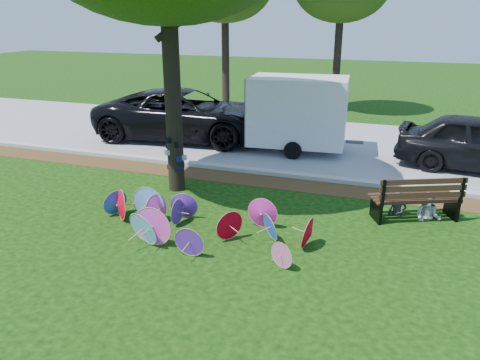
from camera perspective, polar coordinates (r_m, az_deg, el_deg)
The scene contains 10 objects.
ground at distance 9.89m, azimuth -6.66°, elevation -8.27°, with size 90.00×90.00×0.00m, color black.
mulch_strip at distance 13.73m, azimuth 1.49°, elevation -0.00°, with size 90.00×1.00×0.01m, color #472D16.
curb at distance 14.34m, azimuth 2.35°, elevation 1.08°, with size 90.00×0.30×0.12m, color #B7B5AD.
street at distance 18.21m, azimuth 6.21°, elevation 4.81°, with size 90.00×8.00×0.01m, color gray.
parasol_pile at distance 10.40m, azimuth -6.86°, elevation -4.60°, with size 5.10×1.96×0.87m.
black_van at distance 18.30m, azimuth -6.66°, elevation 7.92°, with size 3.16×6.85×1.90m, color black.
cargo_trailer at distance 16.52m, azimuth 7.11°, elevation 8.39°, with size 3.27×2.07×2.89m, color white.
park_bench at distance 11.78m, azimuth 20.51°, elevation -1.87°, with size 2.09×0.79×1.09m, color black, non-canonical shape.
person_left at distance 11.80m, azimuth 18.84°, elevation -1.39°, with size 0.43×0.28×1.18m, color #323644.
person_right at distance 11.82m, azimuth 22.24°, elevation -1.63°, with size 0.60×0.47×1.24m, color silver.
Camera 1 is at (3.95, -7.82, 4.59)m, focal length 35.00 mm.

